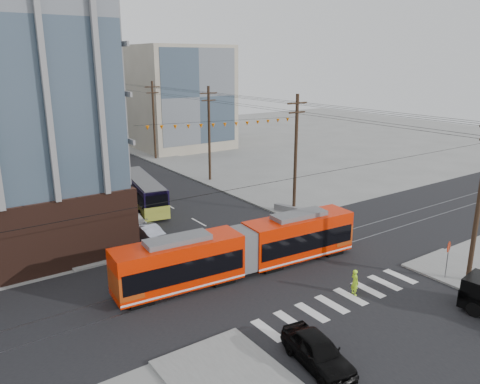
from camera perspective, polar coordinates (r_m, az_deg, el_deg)
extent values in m
plane|color=slate|center=(31.20, 8.16, -10.77)|extent=(160.00, 160.00, 0.00)
cube|color=gray|center=(76.98, -7.62, 11.37)|extent=(14.00, 14.00, 16.00)
cube|color=#8C99A5|center=(95.96, -12.16, 11.44)|extent=(16.00, 16.00, 14.00)
cylinder|color=black|center=(32.34, 27.15, -0.99)|extent=(0.30, 0.30, 11.00)
cylinder|color=black|center=(81.49, -14.94, 9.46)|extent=(0.30, 0.30, 11.00)
imported|color=black|center=(23.41, 9.44, -18.58)|extent=(2.42, 4.64, 1.51)
imported|color=#A9AFC1|center=(38.10, -11.51, -4.77)|extent=(1.87, 4.24, 1.35)
imported|color=silver|center=(41.25, -13.08, -3.28)|extent=(2.41, 4.74, 1.32)
imported|color=#4A4C4E|center=(50.37, -17.09, -0.15)|extent=(3.43, 4.71, 1.19)
imported|color=#B6F626|center=(29.83, 13.82, -10.63)|extent=(0.51, 0.67, 1.65)
cube|color=slate|center=(43.75, 6.42, -2.24)|extent=(2.05, 3.77, 0.74)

